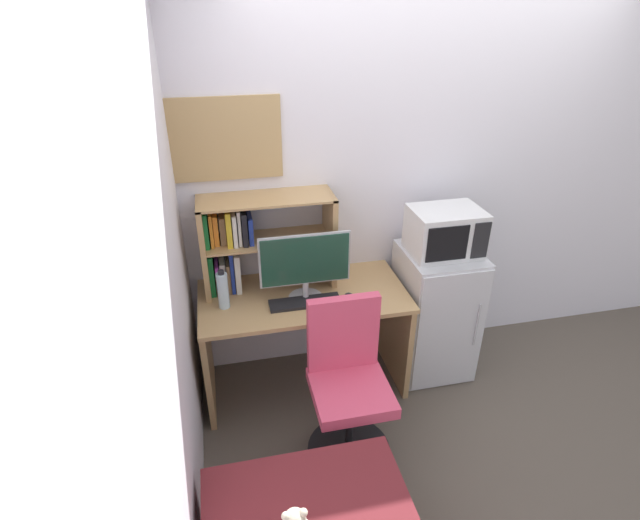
# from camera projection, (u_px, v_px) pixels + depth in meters

# --- Properties ---
(wall_back) EXTENTS (6.40, 0.04, 2.60)m
(wall_back) POSITION_uv_depth(u_px,v_px,m) (479.00, 177.00, 3.35)
(wall_back) COLOR silver
(wall_back) RESTS_ON ground_plane
(wall_left) EXTENTS (0.04, 4.40, 2.60)m
(wall_left) POSITION_uv_depth(u_px,v_px,m) (154.00, 380.00, 1.57)
(wall_left) COLOR silver
(wall_left) RESTS_ON ground_plane
(desk) EXTENTS (1.30, 0.65, 0.74)m
(desk) POSITION_uv_depth(u_px,v_px,m) (304.00, 323.00, 3.18)
(desk) COLOR tan
(desk) RESTS_ON ground_plane
(hutch_bookshelf) EXTENTS (0.82, 0.30, 0.60)m
(hutch_bookshelf) POSITION_uv_depth(u_px,v_px,m) (247.00, 240.00, 3.02)
(hutch_bookshelf) COLOR tan
(hutch_bookshelf) RESTS_ON desk
(monitor) EXTENTS (0.55, 0.21, 0.44)m
(monitor) POSITION_uv_depth(u_px,v_px,m) (305.00, 264.00, 2.91)
(monitor) COLOR #B7B7BC
(monitor) RESTS_ON desk
(keyboard) EXTENTS (0.44, 0.12, 0.02)m
(keyboard) POSITION_uv_depth(u_px,v_px,m) (305.00, 302.00, 2.97)
(keyboard) COLOR black
(keyboard) RESTS_ON desk
(computer_mouse) EXTENTS (0.06, 0.08, 0.04)m
(computer_mouse) POSITION_uv_depth(u_px,v_px,m) (349.00, 297.00, 3.01)
(computer_mouse) COLOR black
(computer_mouse) RESTS_ON desk
(water_bottle) EXTENTS (0.07, 0.07, 0.25)m
(water_bottle) POSITION_uv_depth(u_px,v_px,m) (223.00, 290.00, 2.89)
(water_bottle) COLOR silver
(water_bottle) RESTS_ON desk
(mini_fridge) EXTENTS (0.49, 0.53, 0.92)m
(mini_fridge) POSITION_uv_depth(u_px,v_px,m) (435.00, 311.00, 3.39)
(mini_fridge) COLOR silver
(mini_fridge) RESTS_ON ground_plane
(microwave) EXTENTS (0.44, 0.34, 0.30)m
(microwave) POSITION_uv_depth(u_px,v_px,m) (445.00, 232.00, 3.11)
(microwave) COLOR silver
(microwave) RESTS_ON mini_fridge
(desk_chair) EXTENTS (0.49, 0.49, 0.97)m
(desk_chair) POSITION_uv_depth(u_px,v_px,m) (348.00, 391.00, 2.76)
(desk_chair) COLOR black
(desk_chair) RESTS_ON ground_plane
(wall_corkboard) EXTENTS (0.75, 0.02, 0.48)m
(wall_corkboard) POSITION_uv_depth(u_px,v_px,m) (217.00, 140.00, 2.82)
(wall_corkboard) COLOR tan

